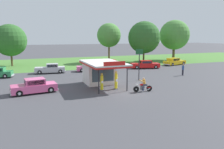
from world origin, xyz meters
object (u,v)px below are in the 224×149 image
motorcycle_with_rider (143,86)px  parked_car_back_row_centre (110,64)px  parked_car_back_row_centre_right (91,67)px  gas_pump_offside (116,81)px  parked_car_back_row_far_right (50,69)px  featured_classic_sedan (34,86)px  gas_pump_nearside (102,83)px  parked_car_back_row_left (145,65)px  parked_car_back_row_right (174,62)px  bystander_standing_back_lot (112,67)px  roadside_pole_sign (139,59)px  bystander_admiring_sedan (183,69)px

motorcycle_with_rider → parked_car_back_row_centre: 20.09m
motorcycle_with_rider → parked_car_back_row_centre_right: 16.07m
gas_pump_offside → parked_car_back_row_far_right: bearing=112.3°
featured_classic_sedan → parked_car_back_row_centre_right: 15.70m
featured_classic_sedan → gas_pump_offside: bearing=-10.6°
gas_pump_nearside → parked_car_back_row_left: size_ratio=0.34×
parked_car_back_row_right → gas_pump_offside: bearing=-142.2°
parked_car_back_row_right → parked_car_back_row_left: size_ratio=0.99×
parked_car_back_row_far_right → parked_car_back_row_left: (17.53, -0.93, -0.03)m
parked_car_back_row_far_right → bystander_standing_back_lot: (9.84, -3.16, 0.23)m
gas_pump_nearside → parked_car_back_row_centre: 19.24m
parked_car_back_row_right → roadside_pole_sign: bearing=-141.8°
parked_car_back_row_far_right → parked_car_back_row_centre: size_ratio=0.98×
parked_car_back_row_left → bystander_admiring_sedan: bearing=-80.0°
bystander_admiring_sedan → gas_pump_offside: bearing=-161.2°
gas_pump_offside → parked_car_back_row_right: 25.29m
motorcycle_with_rider → featured_classic_sedan: motorcycle_with_rider is taller
bystander_standing_back_lot → gas_pump_nearside: bearing=-116.9°
motorcycle_with_rider → parked_car_back_row_right: 24.96m
gas_pump_offside → parked_car_back_row_centre_right: gas_pump_offside is taller
featured_classic_sedan → parked_car_back_row_left: (20.52, 11.77, -0.03)m
bystander_admiring_sedan → bystander_standing_back_lot: (-9.26, 6.69, -0.01)m
bystander_admiring_sedan → featured_classic_sedan: bearing=-172.6°
gas_pump_offside → bystander_admiring_sedan: gas_pump_offside is taller
motorcycle_with_rider → bystander_standing_back_lot: 13.46m
parked_car_back_row_left → bystander_admiring_sedan: bystander_admiring_sedan is taller
parked_car_back_row_far_right → bystander_standing_back_lot: bearing=-17.8°
parked_car_back_row_centre_right → bystander_admiring_sedan: bearing=-37.4°
featured_classic_sedan → bystander_standing_back_lot: 15.99m
parked_car_back_row_centre_right → roadside_pole_sign: (3.97, -10.18, 2.29)m
parked_car_back_row_centre → gas_pump_offside: bearing=-109.0°
parked_car_back_row_far_right → motorcycle_with_rider: bearing=-63.5°
parked_car_back_row_centre → parked_car_back_row_centre_right: bearing=-143.6°
parked_car_back_row_far_right → parked_car_back_row_centre_right: 6.92m
parked_car_back_row_far_right → gas_pump_offside: bearing=-67.7°
parked_car_back_row_far_right → parked_car_back_row_centre: (11.95, 3.22, -0.03)m
parked_car_back_row_right → roadside_pole_sign: 19.23m
gas_pump_nearside → parked_car_back_row_left: 18.97m
gas_pump_offside → featured_classic_sedan: size_ratio=0.42×
bystander_admiring_sedan → roadside_pole_sign: bearing=-174.2°
parked_car_back_row_far_right → gas_pump_nearside: bearing=-73.9°
parked_car_back_row_far_right → featured_classic_sedan: bearing=-103.2°
gas_pump_offside → parked_car_back_row_left: bearing=49.1°
parked_car_back_row_centre_right → parked_car_back_row_left: parked_car_back_row_centre_right is taller
parked_car_back_row_left → gas_pump_offside: bearing=-130.9°
featured_classic_sedan → motorcycle_with_rider: bearing=-18.8°
parked_car_back_row_centre → parked_car_back_row_far_right: bearing=-164.9°
gas_pump_nearside → parked_car_back_row_right: bearing=35.5°
gas_pump_nearside → parked_car_back_row_left: gas_pump_nearside is taller
gas_pump_offside → motorcycle_with_rider: bearing=-42.6°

